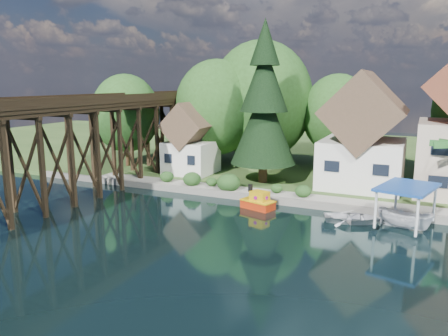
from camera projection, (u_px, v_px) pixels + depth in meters
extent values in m
plane|color=black|center=(228.00, 230.00, 31.33)|extent=(140.00, 140.00, 0.00)
cube|color=#2B461C|center=(326.00, 155.00, 61.59)|extent=(140.00, 52.00, 0.50)
cube|color=slate|center=(310.00, 205.00, 36.77)|extent=(60.00, 0.40, 0.62)
cube|color=gray|center=(337.00, 201.00, 37.07)|extent=(50.00, 2.60, 0.06)
cube|color=black|center=(26.00, 166.00, 34.23)|extent=(4.00, 0.36, 8.00)
cube|color=black|center=(57.00, 159.00, 37.08)|extent=(4.00, 0.36, 8.00)
cube|color=black|center=(83.00, 154.00, 39.94)|extent=(4.00, 0.36, 8.00)
cube|color=black|center=(106.00, 149.00, 42.79)|extent=(4.00, 0.36, 8.00)
cube|color=black|center=(126.00, 145.00, 45.64)|extent=(4.00, 0.36, 8.00)
cube|color=black|center=(144.00, 141.00, 48.50)|extent=(4.00, 0.36, 8.00)
cube|color=black|center=(160.00, 138.00, 51.35)|extent=(4.00, 0.36, 8.00)
cube|color=black|center=(174.00, 135.00, 54.20)|extent=(4.00, 0.36, 8.00)
cube|color=black|center=(187.00, 132.00, 57.05)|extent=(4.00, 0.36, 8.00)
cube|color=black|center=(198.00, 130.00, 59.91)|extent=(4.00, 0.36, 8.00)
cube|color=black|center=(87.00, 107.00, 42.36)|extent=(0.35, 44.00, 0.35)
cube|color=black|center=(116.00, 108.00, 40.93)|extent=(0.35, 44.00, 0.35)
cube|color=black|center=(101.00, 104.00, 41.58)|extent=(4.00, 44.00, 0.30)
cube|color=black|center=(84.00, 98.00, 42.29)|extent=(0.12, 44.00, 0.80)
cube|color=black|center=(118.00, 99.00, 40.66)|extent=(0.12, 44.00, 0.80)
cube|color=white|center=(362.00, 163.00, 42.20)|extent=(7.50, 8.00, 4.50)
cube|color=#4E3A29|center=(365.00, 112.00, 41.23)|extent=(7.64, 8.64, 7.64)
cube|color=black|center=(332.00, 166.00, 39.41)|extent=(1.35, 0.08, 1.00)
cube|color=black|center=(381.00, 170.00, 37.69)|extent=(1.35, 0.08, 1.00)
cube|color=black|center=(440.00, 161.00, 35.86)|extent=(1.53, 0.08, 1.00)
cube|color=white|center=(191.00, 157.00, 48.31)|extent=(5.00, 5.00, 3.50)
cube|color=#4E3A29|center=(191.00, 125.00, 47.62)|extent=(5.09, 5.40, 5.09)
cube|color=black|center=(168.00, 158.00, 46.58)|extent=(0.90, 0.08, 1.00)
cube|color=black|center=(191.00, 160.00, 45.44)|extent=(0.90, 0.08, 1.00)
cylinder|color=#382314|center=(217.00, 148.00, 51.82)|extent=(0.50, 0.50, 4.50)
ellipsoid|color=#244819|center=(217.00, 108.00, 50.89)|extent=(4.40, 4.40, 5.06)
cylinder|color=#382314|center=(260.00, 144.00, 53.71)|extent=(0.50, 0.50, 4.95)
ellipsoid|color=#244819|center=(261.00, 101.00, 52.68)|extent=(5.00, 5.00, 5.75)
cylinder|color=#382314|center=(335.00, 151.00, 51.01)|extent=(0.50, 0.50, 4.05)
ellipsoid|color=#244819|center=(337.00, 114.00, 50.17)|extent=(4.00, 4.00, 4.60)
cylinder|color=#382314|center=(127.00, 149.00, 52.38)|extent=(0.50, 0.50, 4.05)
ellipsoid|color=#244819|center=(126.00, 113.00, 51.54)|extent=(4.00, 4.00, 4.60)
ellipsoid|color=#1A4017|center=(192.00, 178.00, 42.55)|extent=(1.98, 1.98, 1.53)
ellipsoid|color=#1A4017|center=(212.00, 181.00, 42.04)|extent=(1.54, 1.54, 1.19)
ellipsoid|color=#1A4017|center=(229.00, 181.00, 40.72)|extent=(2.20, 2.20, 1.70)
ellipsoid|color=#1A4017|center=(167.00, 176.00, 43.97)|extent=(1.76, 1.76, 1.36)
ellipsoid|color=#1A4017|center=(277.00, 187.00, 39.47)|extent=(1.54, 1.54, 1.19)
ellipsoid|color=#1A4017|center=(303.00, 190.00, 38.17)|extent=(1.76, 1.76, 1.36)
cylinder|color=#382314|center=(263.00, 168.00, 43.86)|extent=(0.88, 0.88, 2.94)
cone|color=black|center=(264.00, 124.00, 42.99)|extent=(6.47, 6.47, 7.84)
cone|color=black|center=(264.00, 78.00, 42.13)|extent=(4.70, 4.70, 6.37)
cone|color=black|center=(265.00, 42.00, 41.46)|extent=(2.94, 2.94, 4.41)
cube|color=red|center=(258.00, 205.00, 36.63)|extent=(2.98, 2.15, 0.71)
cube|color=#DAA30B|center=(258.00, 201.00, 36.56)|extent=(3.09, 2.26, 0.09)
cube|color=#DAA30B|center=(260.00, 197.00, 36.37)|extent=(1.68, 1.44, 0.89)
cylinder|color=black|center=(250.00, 188.00, 36.89)|extent=(0.39, 0.39, 0.63)
cylinder|color=#9B0B76|center=(256.00, 198.00, 35.96)|extent=(0.33, 0.16, 0.32)
cylinder|color=#9B0B76|center=(264.00, 195.00, 36.77)|extent=(0.33, 0.16, 0.32)
cylinder|color=#9B0B76|center=(267.00, 198.00, 35.90)|extent=(0.16, 0.33, 0.32)
imported|color=silver|center=(353.00, 217.00, 33.06)|extent=(5.01, 4.15, 0.90)
imported|color=silver|center=(405.00, 218.00, 31.57)|extent=(4.25, 2.47, 1.55)
cube|color=#174499|center=(407.00, 187.00, 31.12)|extent=(4.55, 5.66, 0.19)
cylinder|color=white|center=(417.00, 217.00, 28.88)|extent=(0.19, 0.19, 2.79)
cylinder|color=white|center=(435.00, 203.00, 32.17)|extent=(0.19, 0.19, 2.79)
cylinder|color=white|center=(376.00, 209.00, 30.61)|extent=(0.19, 0.19, 2.79)
cylinder|color=white|center=(396.00, 197.00, 33.90)|extent=(0.19, 0.19, 2.79)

